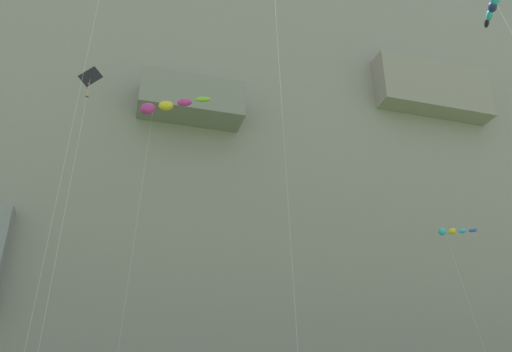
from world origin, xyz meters
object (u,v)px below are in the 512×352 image
kite_windsock_mid_right (493,7)px  kite_windsock_low_center (164,106)px  kite_windsock_high_left (452,232)px  kite_diamond_high_right (87,93)px

kite_windsock_mid_right → kite_windsock_low_center: 24.74m
kite_windsock_low_center → kite_windsock_high_left: bearing=3.9°
kite_windsock_mid_right → kite_diamond_high_right: kite_windsock_mid_right is taller
kite_diamond_high_right → kite_windsock_low_center: size_ratio=0.98×
kite_diamond_high_right → kite_windsock_low_center: kite_windsock_low_center is taller
kite_windsock_mid_right → kite_diamond_high_right: 28.86m
kite_windsock_high_left → kite_diamond_high_right: kite_diamond_high_right is taller
kite_windsock_mid_right → kite_diamond_high_right: size_ratio=1.34×
kite_windsock_mid_right → kite_windsock_low_center: kite_windsock_mid_right is taller
kite_diamond_high_right → kite_windsock_low_center: 6.55m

